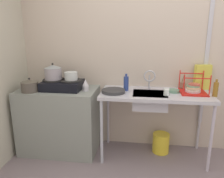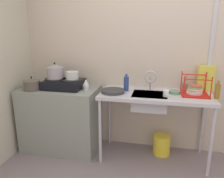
{
  "view_description": "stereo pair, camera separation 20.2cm",
  "coord_description": "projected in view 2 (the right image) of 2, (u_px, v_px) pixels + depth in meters",
  "views": [
    {
      "loc": [
        -0.33,
        -1.49,
        1.59
      ],
      "look_at": [
        -0.68,
        1.13,
        0.89
      ],
      "focal_mm": 34.87,
      "sensor_mm": 36.0,
      "label": 1
    },
    {
      "loc": [
        -0.13,
        -1.45,
        1.59
      ],
      "look_at": [
        -0.68,
        1.13,
        0.89
      ],
      "focal_mm": 34.87,
      "sensor_mm": 36.0,
      "label": 2
    }
  ],
  "objects": [
    {
      "name": "counter_concrete",
      "position": [
        62.0,
        118.0,
        2.99
      ],
      "size": [
        1.0,
        0.6,
        0.86
      ],
      "primitive_type": "cube",
      "color": "gray",
      "rests_on": "ground"
    },
    {
      "name": "bottle_by_sink",
      "position": [
        126.0,
        84.0,
        2.72
      ],
      "size": [
        0.06,
        0.06,
        0.22
      ],
      "color": "navy",
      "rests_on": "counter_sink"
    },
    {
      "name": "small_bowl_on_drainboard",
      "position": [
        175.0,
        92.0,
        2.62
      ],
      "size": [
        0.14,
        0.14,
        0.04
      ],
      "primitive_type": "cylinder",
      "color": "slate",
      "rests_on": "counter_sink"
    },
    {
      "name": "pot_on_right_burner",
      "position": [
        72.0,
        75.0,
        2.8
      ],
      "size": [
        0.16,
        0.16,
        0.1
      ],
      "color": "silver",
      "rests_on": "stove"
    },
    {
      "name": "stove",
      "position": [
        64.0,
        84.0,
        2.85
      ],
      "size": [
        0.52,
        0.38,
        0.13
      ],
      "color": "black",
      "rests_on": "counter_concrete"
    },
    {
      "name": "percolator",
      "position": [
        86.0,
        85.0,
        2.76
      ],
      "size": [
        0.08,
        0.08,
        0.15
      ],
      "color": "silver",
      "rests_on": "counter_concrete"
    },
    {
      "name": "wall_metal_strip",
      "position": [
        212.0,
        47.0,
        2.64
      ],
      "size": [
        0.05,
        0.01,
        2.04
      ],
      "primitive_type": "cube",
      "color": "#BABBC5"
    },
    {
      "name": "wall_back",
      "position": [
        169.0,
        57.0,
        2.82
      ],
      "size": [
        4.71,
        0.1,
        2.54
      ],
      "primitive_type": "cube",
      "color": "beige",
      "rests_on": "ground"
    },
    {
      "name": "cereal_box",
      "position": [
        205.0,
        79.0,
        2.7
      ],
      "size": [
        0.21,
        0.1,
        0.32
      ],
      "primitive_type": "cube",
      "rotation": [
        0.0,
        0.0,
        0.15
      ],
      "color": "#D2CC45",
      "rests_on": "counter_sink"
    },
    {
      "name": "frying_pan",
      "position": [
        113.0,
        91.0,
        2.66
      ],
      "size": [
        0.29,
        0.29,
        0.04
      ],
      "primitive_type": "cylinder",
      "color": "#313234",
      "rests_on": "counter_sink"
    },
    {
      "name": "sink_basin",
      "position": [
        149.0,
        101.0,
        2.63
      ],
      "size": [
        0.41,
        0.35,
        0.18
      ],
      "primitive_type": "cube",
      "color": "#BABBC5",
      "rests_on": "counter_sink"
    },
    {
      "name": "counter_sink",
      "position": [
        155.0,
        99.0,
        2.65
      ],
      "size": [
        1.34,
        0.6,
        0.86
      ],
      "color": "#BABBC5",
      "rests_on": "ground"
    },
    {
      "name": "cup_by_rack",
      "position": [
        166.0,
        93.0,
        2.49
      ],
      "size": [
        0.06,
        0.06,
        0.08
      ],
      "primitive_type": "cylinder",
      "color": "white",
      "rests_on": "counter_sink"
    },
    {
      "name": "utensil_jar",
      "position": [
        184.0,
        86.0,
        2.78
      ],
      "size": [
        0.07,
        0.07,
        0.2
      ],
      "color": "#916C53",
      "rests_on": "counter_sink"
    },
    {
      "name": "pot_on_left_burner",
      "position": [
        55.0,
        71.0,
        2.83
      ],
      "size": [
        0.22,
        0.22,
        0.21
      ],
      "color": "#99939B",
      "rests_on": "stove"
    },
    {
      "name": "bucket_on_floor",
      "position": [
        162.0,
        145.0,
        2.88
      ],
      "size": [
        0.22,
        0.22,
        0.27
      ],
      "primitive_type": "cylinder",
      "color": "yellow",
      "rests_on": "ground"
    },
    {
      "name": "pot_beside_stove",
      "position": [
        32.0,
        84.0,
        2.76
      ],
      "size": [
        0.21,
        0.21,
        0.18
      ],
      "color": "#4E4740",
      "rests_on": "counter_concrete"
    },
    {
      "name": "faucet",
      "position": [
        150.0,
        78.0,
        2.7
      ],
      "size": [
        0.15,
        0.08,
        0.26
      ],
      "color": "#BABBC5",
      "rests_on": "counter_sink"
    },
    {
      "name": "bottle_by_rack",
      "position": [
        217.0,
        91.0,
        2.4
      ],
      "size": [
        0.06,
        0.06,
        0.2
      ],
      "color": "olive",
      "rests_on": "counter_sink"
    },
    {
      "name": "dish_rack",
      "position": [
        195.0,
        91.0,
        2.56
      ],
      "size": [
        0.31,
        0.32,
        0.25
      ],
      "color": "red",
      "rests_on": "counter_sink"
    }
  ]
}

